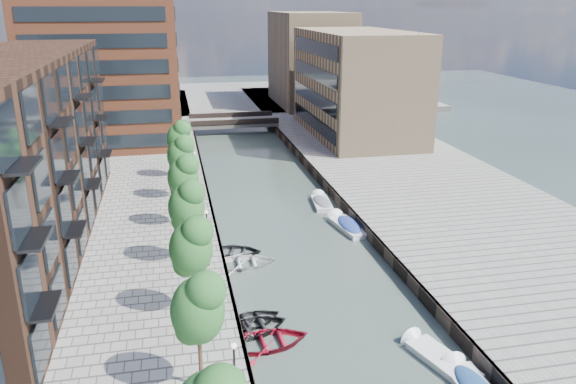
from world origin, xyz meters
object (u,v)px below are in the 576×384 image
object	(u,v)px
tree_3	(186,204)
car	(324,130)
bridge	(233,122)
sloop_1	(251,323)
tree_2	(191,245)
tree_1	(197,306)
tree_5	(181,154)
sloop_4	(235,254)
motorboat_3	(347,225)
tree_4	(183,175)
tree_6	(179,137)
motorboat_4	(321,202)
sloop_3	(243,266)
sloop_0	(252,332)
motorboat_2	(434,356)
sloop_2	(269,345)

from	to	relation	value
tree_3	car	size ratio (longest dim) A/B	1.53
bridge	sloop_1	size ratio (longest dim) A/B	3.24
tree_2	tree_1	bearing A→B (deg)	-90.00
tree_5	sloop_4	bearing A→B (deg)	-72.64
tree_3	motorboat_3	bearing A→B (deg)	24.20
tree_2	tree_4	world-z (taller)	same
tree_2	tree_3	xyz separation A→B (m)	(0.00, 7.00, 0.00)
tree_4	car	bearing A→B (deg)	56.40
tree_6	bridge	bearing A→B (deg)	71.90
tree_5	sloop_1	distance (m)	22.31
tree_5	tree_6	xyz separation A→B (m)	(0.00, 7.00, 0.00)
tree_1	sloop_4	distance (m)	17.92
sloop_1	sloop_4	xyz separation A→B (m)	(0.23, 10.17, 0.00)
tree_6	motorboat_4	bearing A→B (deg)	-33.45
tree_2	sloop_3	size ratio (longest dim) A/B	1.19
tree_1	sloop_0	world-z (taller)	tree_1
sloop_3	motorboat_4	xyz separation A→B (m)	(9.15, 11.98, 0.18)
tree_4	motorboat_4	xyz separation A→B (m)	(13.02, 5.40, -5.12)
tree_1	motorboat_3	distance (m)	24.82
motorboat_2	motorboat_3	bearing A→B (deg)	86.99
tree_2	tree_4	xyz separation A→B (m)	(0.00, 14.00, 0.00)
tree_3	sloop_3	distance (m)	6.58
sloop_3	sloop_2	bearing A→B (deg)	179.58
tree_3	sloop_1	world-z (taller)	tree_3
tree_1	tree_4	world-z (taller)	same
sloop_2	tree_4	bearing A→B (deg)	7.02
tree_2	tree_6	xyz separation A→B (m)	(0.00, 28.00, 0.00)
tree_1	tree_2	xyz separation A→B (m)	(0.00, 7.00, 0.00)
sloop_0	sloop_1	size ratio (longest dim) A/B	1.15
tree_5	sloop_0	size ratio (longest dim) A/B	1.29
tree_4	tree_2	bearing A→B (deg)	-90.00
tree_2	tree_3	distance (m)	7.00
motorboat_3	tree_4	bearing A→B (deg)	176.29
bridge	motorboat_2	bearing A→B (deg)	-86.08
tree_4	car	world-z (taller)	tree_4
tree_3	sloop_2	bearing A→B (deg)	-68.25
tree_6	motorboat_4	world-z (taller)	tree_6
bridge	sloop_0	bearing A→B (deg)	-95.46
bridge	motorboat_3	world-z (taller)	bridge
tree_2	sloop_1	distance (m)	6.26
tree_3	sloop_4	xyz separation A→B (m)	(3.52, 2.75, -5.31)
sloop_2	car	xyz separation A→B (m)	(16.20, 47.24, 1.66)
sloop_4	motorboat_3	world-z (taller)	motorboat_3
sloop_3	sloop_0	bearing A→B (deg)	174.79
tree_6	sloop_3	world-z (taller)	tree_6
bridge	motorboat_3	bearing A→B (deg)	-82.88
sloop_0	car	size ratio (longest dim) A/B	1.18
tree_6	motorboat_3	xyz separation A→B (m)	(13.61, -14.88, -5.10)
sloop_0	motorboat_4	bearing A→B (deg)	-39.35
sloop_4	tree_6	bearing A→B (deg)	25.16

